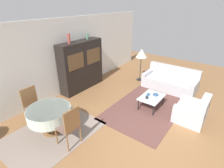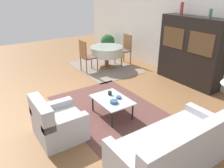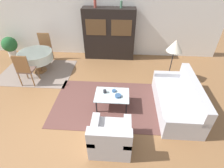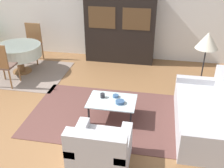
# 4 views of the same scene
# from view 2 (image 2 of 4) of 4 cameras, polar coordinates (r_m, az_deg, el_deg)

# --- Properties ---
(ground_plane) EXTENTS (14.00, 14.00, 0.00)m
(ground_plane) POSITION_cam_2_polar(r_m,az_deg,el_deg) (5.50, -10.95, -4.38)
(ground_plane) COLOR brown
(wall_back) EXTENTS (10.00, 0.06, 2.70)m
(wall_back) POSITION_cam_2_polar(r_m,az_deg,el_deg) (7.17, 16.33, 13.22)
(wall_back) COLOR white
(wall_back) RESTS_ON ground_plane
(area_rug) EXTENTS (2.96, 1.98, 0.01)m
(area_rug) POSITION_cam_2_polar(r_m,az_deg,el_deg) (4.97, -0.05, -7.10)
(area_rug) COLOR brown
(area_rug) RESTS_ON ground_plane
(dining_rug) EXTENTS (2.43, 1.76, 0.01)m
(dining_rug) POSITION_cam_2_polar(r_m,az_deg,el_deg) (7.67, -2.09, 4.38)
(dining_rug) COLOR gray
(dining_rug) RESTS_ON ground_plane
(couch) EXTENTS (0.95, 2.01, 0.85)m
(couch) POSITION_cam_2_polar(r_m,az_deg,el_deg) (3.64, 16.18, -15.78)
(couch) COLOR #B2B2B7
(couch) RESTS_ON ground_plane
(armchair) EXTENTS (0.84, 0.80, 0.82)m
(armchair) POSITION_cam_2_polar(r_m,az_deg,el_deg) (4.17, -14.21, -9.81)
(armchair) COLOR #B2B2B7
(armchair) RESTS_ON ground_plane
(coffee_table) EXTENTS (0.89, 0.64, 0.39)m
(coffee_table) POSITION_cam_2_polar(r_m,az_deg,el_deg) (4.65, 0.00, -4.38)
(coffee_table) COLOR black
(coffee_table) RESTS_ON area_rug
(display_cabinet) EXTENTS (1.89, 0.49, 1.87)m
(display_cabinet) POSITION_cam_2_polar(r_m,az_deg,el_deg) (6.54, 19.73, 8.09)
(display_cabinet) COLOR black
(display_cabinet) RESTS_ON ground_plane
(dining_table) EXTENTS (1.11, 1.11, 0.73)m
(dining_table) POSITION_cam_2_polar(r_m,az_deg,el_deg) (7.49, -1.42, 8.56)
(dining_table) COLOR brown
(dining_table) RESTS_ON dining_rug
(dining_chair_near) EXTENTS (0.44, 0.44, 1.05)m
(dining_chair_near) POSITION_cam_2_polar(r_m,az_deg,el_deg) (7.11, -6.77, 7.65)
(dining_chair_near) COLOR brown
(dining_chair_near) RESTS_ON dining_rug
(dining_chair_far) EXTENTS (0.44, 0.44, 1.05)m
(dining_chair_far) POSITION_cam_2_polar(r_m,az_deg,el_deg) (7.92, 3.40, 9.46)
(dining_chair_far) COLOR brown
(dining_chair_far) RESTS_ON dining_rug
(cup) EXTENTS (0.09, 0.09, 0.09)m
(cup) POSITION_cam_2_polar(r_m,az_deg,el_deg) (4.80, -0.56, -2.37)
(cup) COLOR #232328
(cup) RESTS_ON coffee_table
(bowl) EXTENTS (0.16, 0.16, 0.05)m
(bowl) POSITION_cam_2_polar(r_m,az_deg,el_deg) (4.48, 0.48, -4.67)
(bowl) COLOR #33517A
(bowl) RESTS_ON coffee_table
(bowl_small) EXTENTS (0.11, 0.11, 0.04)m
(bowl_small) POSITION_cam_2_polar(r_m,az_deg,el_deg) (4.67, 1.73, -3.49)
(bowl_small) COLOR #33517A
(bowl_small) RESTS_ON coffee_table
(vase_tall) EXTENTS (0.09, 0.09, 0.33)m
(vase_tall) POSITION_cam_2_polar(r_m,az_deg,el_deg) (6.64, 17.75, 18.29)
(vase_tall) COLOR #9E4238
(vase_tall) RESTS_ON display_cabinet
(vase_short) EXTENTS (0.09, 0.09, 0.22)m
(vase_short) POSITION_cam_2_polar(r_m,az_deg,el_deg) (6.13, 24.31, 16.48)
(vase_short) COLOR #4C7A60
(vase_short) RESTS_ON display_cabinet
(potted_plant) EXTENTS (0.58, 0.58, 0.79)m
(potted_plant) POSITION_cam_2_polar(r_m,az_deg,el_deg) (9.32, -1.12, 10.86)
(potted_plant) COLOR beige
(potted_plant) RESTS_ON ground_plane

